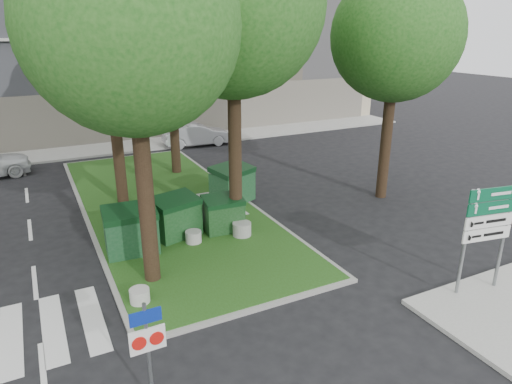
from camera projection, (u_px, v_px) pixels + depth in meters
ground at (238, 314)px, 11.45m from camera, size 120.00×120.00×0.00m
median_island at (166, 205)px, 18.36m from camera, size 6.00×16.00×0.12m
median_kerb at (166, 205)px, 18.37m from camera, size 6.30×16.30×0.10m
building_sidewalk at (108, 149)px, 26.97m from camera, size 42.00×3.00×0.12m
zebra_crossing at (73, 322)px, 11.12m from camera, size 5.00×3.00×0.01m
apartment_building at (75, 9)px, 30.58m from camera, size 41.00×12.00×16.00m
tree_median_near_left at (132, 3)px, 10.53m from camera, size 5.20×5.20×10.53m
tree_median_mid at (107, 22)px, 16.31m from camera, size 4.80×4.80×9.99m
tree_street_right at (398, 22)px, 17.20m from camera, size 5.00×5.00×10.06m
dumpster_a at (131, 231)px, 14.17m from camera, size 1.70×1.25×1.51m
dumpster_b at (176, 217)px, 15.30m from camera, size 1.77×1.45×1.43m
dumpster_c at (223, 214)px, 15.76m from camera, size 1.41×1.03×1.26m
dumpster_d at (232, 184)px, 18.35m from camera, size 1.97×1.70×1.53m
bollard_left at (140, 296)px, 11.70m from camera, size 0.51×0.51×0.37m
bollard_right at (242, 229)px, 15.48m from camera, size 0.63×0.63×0.45m
bollard_mid at (193, 237)px, 14.99m from camera, size 0.53×0.53×0.38m
litter_bin at (215, 177)px, 20.65m from camera, size 0.35×0.35×0.62m
traffic_sign_pole at (147, 341)px, 8.26m from camera, size 0.67×0.07×2.22m
directional_sign at (487, 223)px, 11.69m from camera, size 1.44×0.32×2.92m
car_silver at (197, 135)px, 27.73m from camera, size 4.19×1.76×1.35m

